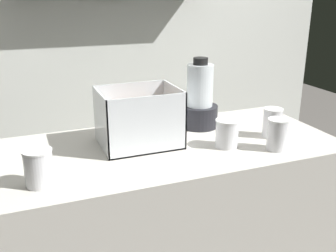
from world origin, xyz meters
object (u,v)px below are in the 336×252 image
(carrot_display_bin, at_px, (138,127))
(juice_cup_pomegranate_middle, at_px, (277,136))
(juice_cup_mango_left, at_px, (227,135))
(juice_cup_pomegranate_right, at_px, (272,125))
(blender_pitcher, at_px, (199,101))
(juice_cup_beet_far_left, at_px, (39,169))

(carrot_display_bin, bearing_deg, juice_cup_pomegranate_middle, -27.23)
(juice_cup_mango_left, xyz_separation_m, juice_cup_pomegranate_right, (0.24, 0.03, 0.00))
(blender_pitcher, bearing_deg, juice_cup_mango_left, -90.94)
(juice_cup_mango_left, distance_m, juice_cup_pomegranate_right, 0.24)
(carrot_display_bin, relative_size, blender_pitcher, 0.99)
(blender_pitcher, relative_size, juice_cup_pomegranate_middle, 2.53)
(juice_cup_mango_left, bearing_deg, blender_pitcher, 89.06)
(juice_cup_mango_left, relative_size, juice_cup_pomegranate_middle, 0.90)
(blender_pitcher, bearing_deg, juice_cup_pomegranate_middle, -65.62)
(juice_cup_beet_far_left, bearing_deg, juice_cup_mango_left, 5.58)
(carrot_display_bin, xyz_separation_m, blender_pitcher, (0.33, 0.11, 0.05))
(juice_cup_beet_far_left, relative_size, juice_cup_pomegranate_middle, 0.97)
(juice_cup_beet_far_left, distance_m, juice_cup_mango_left, 0.72)
(blender_pitcher, distance_m, juice_cup_beet_far_left, 0.80)
(carrot_display_bin, bearing_deg, juice_cup_beet_far_left, -150.55)
(juice_cup_pomegranate_middle, bearing_deg, juice_cup_beet_far_left, 178.29)
(blender_pitcher, bearing_deg, juice_cup_pomegranate_right, -45.14)
(juice_cup_mango_left, distance_m, juice_cup_pomegranate_middle, 0.19)
(blender_pitcher, xyz_separation_m, juice_cup_beet_far_left, (-0.72, -0.33, -0.07))
(juice_cup_beet_far_left, relative_size, juice_cup_pomegranate_right, 0.97)
(juice_cup_beet_far_left, bearing_deg, blender_pitcher, 24.78)
(carrot_display_bin, relative_size, juice_cup_pomegranate_right, 2.50)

